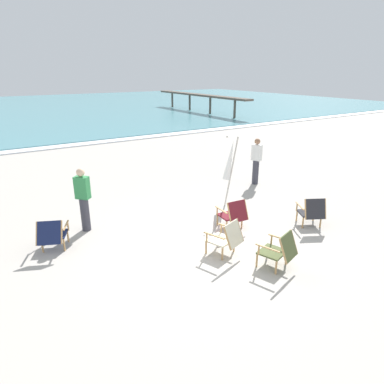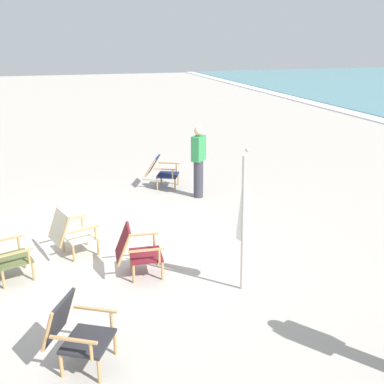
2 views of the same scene
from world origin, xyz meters
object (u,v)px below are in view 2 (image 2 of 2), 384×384
Objects in this scene: beach_chair_front_left at (136,250)px; beach_chair_far_center at (75,331)px; beach_chair_back_left at (1,255)px; beach_chair_front_right at (161,171)px; umbrella_furled_white at (244,202)px; person_by_waterline at (198,162)px; beach_chair_back_right at (70,232)px.

beach_chair_front_left is 0.94× the size of beach_chair_far_center.
beach_chair_back_left is at bearing -156.11° from beach_chair_far_center.
beach_chair_front_right is at bearing 138.96° from beach_chair_back_left.
beach_chair_front_right is 5.12m from umbrella_furled_white.
umbrella_furled_white is at bearing 110.52° from beach_chair_far_center.
beach_chair_front_right is 0.58× the size of person_by_waterline.
beach_chair_back_right is 3.68m from person_by_waterline.
beach_chair_far_center reaches higher than beach_chair_front_left.
beach_chair_back_right is (-0.95, -0.93, 0.00)m from beach_chair_front_left.
beach_chair_back_left is at bearing -60.38° from beach_chair_back_right.
beach_chair_front_right is 1.22m from person_by_waterline.
beach_chair_front_left is 0.50× the size of person_by_waterline.
umbrella_furled_white is 4.18m from person_by_waterline.
umbrella_furled_white is at bearing -8.65° from person_by_waterline.
beach_chair_front_right is at bearing -144.35° from person_by_waterline.
beach_chair_front_left is at bearing -17.70° from beach_chair_front_right.
beach_chair_back_right is 2.74m from beach_chair_far_center.
beach_chair_far_center reaches higher than beach_chair_back_right.
person_by_waterline is (0.93, 0.67, 0.42)m from beach_chair_front_right.
beach_chair_far_center is 2.66m from umbrella_furled_white.
beach_chair_back_left is 0.97× the size of beach_chair_far_center.
beach_chair_back_left is (3.73, -3.24, 0.01)m from beach_chair_front_right.
beach_chair_front_left is at bearing 151.55° from beach_chair_far_center.
umbrella_furled_white is at bearing 50.58° from beach_chair_back_right.
beach_chair_back_right is (3.15, -2.23, 0.01)m from beach_chair_front_right.
person_by_waterline is (-3.17, 1.98, 0.41)m from beach_chair_front_left.
person_by_waterline is at bearing 35.65° from beach_chair_front_right.
beach_chair_front_left is at bearing 79.03° from beach_chair_back_left.
beach_chair_front_left is 1.89m from umbrella_furled_white.
beach_chair_front_right is at bearing 158.85° from beach_chair_far_center.
beach_chair_far_center is at bearing -0.99° from beach_chair_back_right.
umbrella_furled_white is at bearing 0.51° from beach_chair_front_right.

